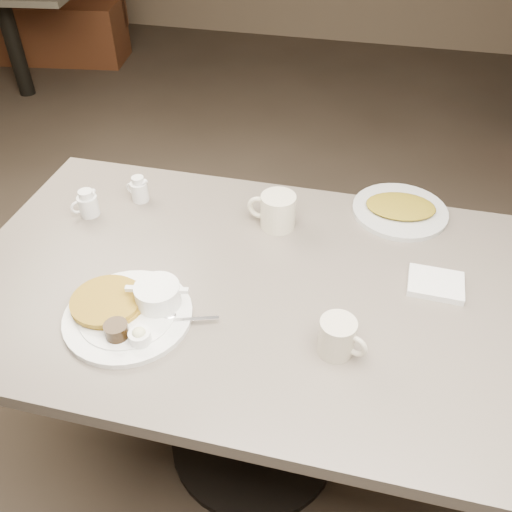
% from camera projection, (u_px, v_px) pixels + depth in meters
% --- Properties ---
extents(room, '(7.04, 8.04, 2.84)m').
position_uv_depth(room, '(253.00, 10.00, 0.93)').
color(room, '#4C3F33').
rests_on(room, ground).
extents(diner_table, '(1.50, 0.90, 0.75)m').
position_uv_depth(diner_table, '(254.00, 327.00, 1.46)').
color(diner_table, slate).
rests_on(diner_table, ground).
extents(main_plate, '(0.39, 0.35, 0.07)m').
position_uv_depth(main_plate, '(131.00, 309.00, 1.25)').
color(main_plate, white).
rests_on(main_plate, diner_table).
extents(coffee_mug_near, '(0.12, 0.10, 0.09)m').
position_uv_depth(coffee_mug_near, '(338.00, 337.00, 1.16)').
color(coffee_mug_near, beige).
rests_on(coffee_mug_near, diner_table).
extents(napkin, '(0.14, 0.11, 0.02)m').
position_uv_depth(napkin, '(436.00, 284.00, 1.33)').
color(napkin, white).
rests_on(napkin, diner_table).
extents(coffee_mug_far, '(0.14, 0.11, 0.10)m').
position_uv_depth(coffee_mug_far, '(277.00, 211.00, 1.50)').
color(coffee_mug_far, '#F5ECCD').
rests_on(coffee_mug_far, diner_table).
extents(creamer_left, '(0.08, 0.08, 0.08)m').
position_uv_depth(creamer_left, '(88.00, 204.00, 1.55)').
color(creamer_left, white).
rests_on(creamer_left, diner_table).
extents(creamer_right, '(0.08, 0.07, 0.08)m').
position_uv_depth(creamer_right, '(139.00, 190.00, 1.60)').
color(creamer_right, white).
rests_on(creamer_right, diner_table).
extents(hash_plate, '(0.30, 0.30, 0.04)m').
position_uv_depth(hash_plate, '(400.00, 209.00, 1.57)').
color(hash_plate, beige).
rests_on(hash_plate, diner_table).
extents(booth_back_left, '(1.27, 1.43, 1.12)m').
position_uv_depth(booth_back_left, '(48.00, 8.00, 4.20)').
color(booth_back_left, brown).
rests_on(booth_back_left, ground).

